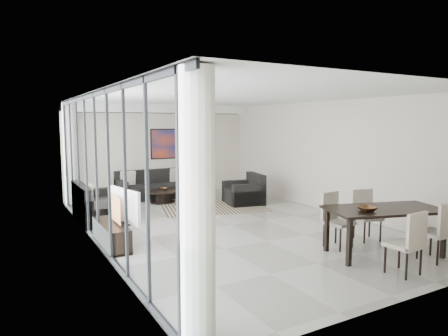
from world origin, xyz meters
TOP-DOWN VIEW (x-y plane):
  - room_shell at (0.46, 0.00)m, footprint 6.00×9.00m
  - window_wall at (-2.86, 0.00)m, footprint 0.37×8.95m
  - soffit at (0.00, 4.30)m, footprint 5.98×0.40m
  - painting at (0.50, 4.47)m, footprint 1.68×0.04m
  - chandelier at (0.30, 2.50)m, footprint 0.66×0.66m
  - rug at (0.57, 2.00)m, footprint 3.19×2.74m
  - coffee_table at (-0.43, 3.24)m, footprint 1.01×1.01m
  - bowl_coffee at (-0.36, 3.29)m, footprint 0.24×0.24m
  - sofa_main at (-0.35, 4.07)m, footprint 2.36×0.96m
  - loveseat at (-2.55, 1.96)m, footprint 1.00×1.78m
  - armchair at (1.59, 1.91)m, footprint 1.13×1.18m
  - side_table at (-1.56, 2.66)m, footprint 0.38×0.38m
  - tv_console at (-2.76, -0.26)m, footprint 0.40×1.43m
  - television at (-2.60, -0.30)m, footprint 0.36×1.12m
  - dining_table at (1.33, -3.10)m, footprint 2.22×1.55m
  - dining_chair_sw at (0.83, -3.97)m, footprint 0.49×0.49m
  - dining_chair_se at (1.84, -3.82)m, footprint 0.47×0.47m
  - dining_chair_nw at (0.92, -2.30)m, footprint 0.54×0.54m
  - dining_chair_ne at (1.80, -2.25)m, footprint 0.56×0.56m
  - bowl_dining at (0.87, -3.10)m, footprint 0.35×0.35m

SIDE VIEW (x-z plane):
  - rug at x=0.57m, z-range 0.00..0.01m
  - coffee_table at x=-0.43m, z-range 0.02..0.38m
  - tv_console at x=-2.76m, z-range 0.00..0.45m
  - sofa_main at x=-0.35m, z-range -0.14..0.72m
  - armchair at x=1.59m, z-range -0.14..0.73m
  - loveseat at x=-2.55m, z-range -0.14..0.75m
  - side_table at x=-1.56m, z-range 0.09..0.62m
  - bowl_coffee at x=-0.36m, z-range 0.36..0.42m
  - dining_chair_ne at x=1.80m, z-range 0.07..1.07m
  - dining_chair_sw at x=0.83m, z-range 0.08..1.08m
  - dining_chair_se at x=1.84m, z-range 0.08..1.10m
  - dining_chair_nw at x=0.92m, z-range 0.08..1.10m
  - dining_table at x=1.33m, z-range 0.34..1.17m
  - television at x=-2.60m, z-range 0.45..1.09m
  - bowl_dining at x=0.87m, z-range 0.84..0.91m
  - room_shell at x=0.46m, z-range 0.00..2.90m
  - window_wall at x=-2.86m, z-range 0.02..2.92m
  - painting at x=0.50m, z-range 1.16..2.14m
  - chandelier at x=0.30m, z-range 2.00..2.71m
  - soffit at x=0.00m, z-range 2.64..2.90m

